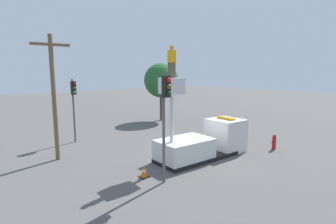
{
  "coord_description": "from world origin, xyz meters",
  "views": [
    {
      "loc": [
        -11.09,
        -11.5,
        5.45
      ],
      "look_at": [
        -2.9,
        -0.81,
        3.35
      ],
      "focal_mm": 28.0,
      "sensor_mm": 36.0,
      "label": 1
    }
  ],
  "objects_px": {
    "traffic_light_across": "(74,98)",
    "fire_hydrant": "(274,142)",
    "worker": "(172,62)",
    "utility_pole": "(54,94)",
    "traffic_light_pole": "(165,106)",
    "tree_left_bg": "(161,81)",
    "bucket_truck": "(204,142)",
    "traffic_cone_rear": "(144,172)"
  },
  "relations": [
    {
      "from": "traffic_light_across",
      "to": "utility_pole",
      "type": "distance_m",
      "value": 4.03
    },
    {
      "from": "worker",
      "to": "bucket_truck",
      "type": "bearing_deg",
      "value": 0.0
    },
    {
      "from": "fire_hydrant",
      "to": "tree_left_bg",
      "type": "height_order",
      "value": "tree_left_bg"
    },
    {
      "from": "bucket_truck",
      "to": "fire_hydrant",
      "type": "bearing_deg",
      "value": -20.31
    },
    {
      "from": "fire_hydrant",
      "to": "traffic_cone_rear",
      "type": "distance_m",
      "value": 9.97
    },
    {
      "from": "traffic_light_pole",
      "to": "tree_left_bg",
      "type": "height_order",
      "value": "tree_left_bg"
    },
    {
      "from": "fire_hydrant",
      "to": "traffic_cone_rear",
      "type": "height_order",
      "value": "fire_hydrant"
    },
    {
      "from": "traffic_light_pole",
      "to": "traffic_cone_rear",
      "type": "xyz_separation_m",
      "value": [
        -0.42,
        1.3,
        -3.53
      ]
    },
    {
      "from": "fire_hydrant",
      "to": "bucket_truck",
      "type": "bearing_deg",
      "value": 159.69
    },
    {
      "from": "fire_hydrant",
      "to": "tree_left_bg",
      "type": "bearing_deg",
      "value": 88.84
    },
    {
      "from": "traffic_light_pole",
      "to": "utility_pole",
      "type": "xyz_separation_m",
      "value": [
        -3.22,
        6.92,
        0.3
      ]
    },
    {
      "from": "worker",
      "to": "tree_left_bg",
      "type": "distance_m",
      "value": 14.46
    },
    {
      "from": "traffic_cone_rear",
      "to": "bucket_truck",
      "type": "bearing_deg",
      "value": 5.53
    },
    {
      "from": "traffic_light_across",
      "to": "fire_hydrant",
      "type": "bearing_deg",
      "value": -44.68
    },
    {
      "from": "fire_hydrant",
      "to": "utility_pole",
      "type": "distance_m",
      "value": 14.93
    },
    {
      "from": "worker",
      "to": "fire_hydrant",
      "type": "distance_m",
      "value": 9.61
    },
    {
      "from": "traffic_light_pole",
      "to": "worker",
      "type": "bearing_deg",
      "value": 45.04
    },
    {
      "from": "bucket_truck",
      "to": "tree_left_bg",
      "type": "height_order",
      "value": "tree_left_bg"
    },
    {
      "from": "bucket_truck",
      "to": "traffic_light_pole",
      "type": "xyz_separation_m",
      "value": [
        -4.37,
        -1.76,
        2.82
      ]
    },
    {
      "from": "fire_hydrant",
      "to": "traffic_light_across",
      "type": "bearing_deg",
      "value": 135.32
    },
    {
      "from": "fire_hydrant",
      "to": "utility_pole",
      "type": "relative_size",
      "value": 0.14
    },
    {
      "from": "worker",
      "to": "fire_hydrant",
      "type": "xyz_separation_m",
      "value": [
        7.69,
        -1.88,
        -5.44
      ]
    },
    {
      "from": "worker",
      "to": "utility_pole",
      "type": "height_order",
      "value": "utility_pole"
    },
    {
      "from": "worker",
      "to": "traffic_cone_rear",
      "type": "bearing_deg",
      "value": -167.97
    },
    {
      "from": "bucket_truck",
      "to": "worker",
      "type": "height_order",
      "value": "worker"
    },
    {
      "from": "bucket_truck",
      "to": "fire_hydrant",
      "type": "relative_size",
      "value": 6.04
    },
    {
      "from": "traffic_light_pole",
      "to": "traffic_cone_rear",
      "type": "distance_m",
      "value": 3.78
    },
    {
      "from": "traffic_light_pole",
      "to": "utility_pole",
      "type": "relative_size",
      "value": 0.71
    },
    {
      "from": "tree_left_bg",
      "to": "worker",
      "type": "bearing_deg",
      "value": -123.67
    },
    {
      "from": "traffic_light_pole",
      "to": "tree_left_bg",
      "type": "distance_m",
      "value": 16.83
    },
    {
      "from": "bucket_truck",
      "to": "traffic_light_pole",
      "type": "distance_m",
      "value": 5.49
    },
    {
      "from": "traffic_cone_rear",
      "to": "tree_left_bg",
      "type": "xyz_separation_m",
      "value": [
        10.14,
        12.43,
        4.14
      ]
    },
    {
      "from": "bucket_truck",
      "to": "tree_left_bg",
      "type": "bearing_deg",
      "value": 65.86
    },
    {
      "from": "bucket_truck",
      "to": "traffic_light_across",
      "type": "distance_m",
      "value": 10.31
    },
    {
      "from": "traffic_light_pole",
      "to": "traffic_cone_rear",
      "type": "bearing_deg",
      "value": 107.77
    },
    {
      "from": "utility_pole",
      "to": "fire_hydrant",
      "type": "bearing_deg",
      "value": -29.07
    },
    {
      "from": "traffic_cone_rear",
      "to": "utility_pole",
      "type": "distance_m",
      "value": 7.36
    },
    {
      "from": "traffic_cone_rear",
      "to": "tree_left_bg",
      "type": "height_order",
      "value": "tree_left_bg"
    },
    {
      "from": "fire_hydrant",
      "to": "tree_left_bg",
      "type": "xyz_separation_m",
      "value": [
        0.28,
        13.85,
        3.91
      ]
    },
    {
      "from": "bucket_truck",
      "to": "traffic_cone_rear",
      "type": "xyz_separation_m",
      "value": [
        -4.78,
        -0.46,
        -0.71
      ]
    },
    {
      "from": "traffic_light_pole",
      "to": "fire_hydrant",
      "type": "relative_size",
      "value": 5.06
    },
    {
      "from": "traffic_light_pole",
      "to": "tree_left_bg",
      "type": "xyz_separation_m",
      "value": [
        9.73,
        13.72,
        0.61
      ]
    }
  ]
}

